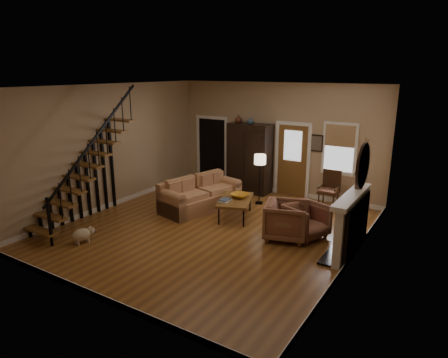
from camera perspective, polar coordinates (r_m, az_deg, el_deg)
The scene contains 15 objects.
room at distance 10.74m, azimuth 1.54°, elevation 3.85°, with size 7.00×7.33×3.30m.
staircase at distance 9.98m, azimuth -19.59°, elevation 2.63°, with size 0.94×2.80×3.20m, color brown, non-canonical shape.
fireplace at distance 8.52m, azimuth 17.99°, elevation -5.40°, with size 0.33×1.95×2.30m.
armoire at distance 12.15m, azimuth 3.70°, elevation 2.99°, with size 1.30×0.60×2.10m, color black, non-canonical shape.
vase_a at distance 12.04m, azimuth 2.09°, elevation 8.56°, with size 0.24×0.24×0.25m, color #4C2619.
vase_b at distance 11.85m, azimuth 3.78°, elevation 8.34°, with size 0.20×0.20×0.21m, color #334C60.
sofa at distance 10.73m, azimuth -3.36°, elevation -2.20°, with size 0.96×2.22×0.83m, color #B47C51, non-canonical shape.
coffee_table at distance 10.16m, azimuth 1.60°, elevation -4.19°, with size 0.76×1.30×0.50m, color brown, non-canonical shape.
bowl at distance 10.16m, azimuth 2.29°, elevation -2.38°, with size 0.45×0.45×0.11m, color #C47E17.
books at distance 9.88m, azimuth 0.13°, elevation -3.03°, with size 0.24×0.33×0.06m, color beige, non-canonical shape.
armchair_left at distance 8.99m, azimuth 8.89°, elevation -5.87°, with size 0.90×0.93×0.84m, color brown.
armchair_right at distance 9.17m, azimuth 11.67°, elevation -5.84°, with size 0.82×0.84×0.76m, color brown.
floor_lamp at distance 11.12m, azimuth 5.10°, elevation -0.06°, with size 0.32×0.32×1.41m, color black, non-canonical shape.
side_chair at distance 11.15m, azimuth 14.75°, elevation -1.50°, with size 0.54×0.54×1.02m, color #372111, non-canonical shape.
dog at distance 9.27m, azimuth -19.69°, elevation -7.64°, with size 0.28×0.47×0.34m, color #C7AF88, non-canonical shape.
Camera 1 is at (4.93, -7.30, 3.65)m, focal length 32.00 mm.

